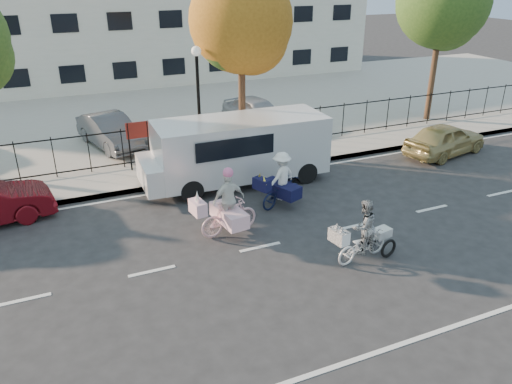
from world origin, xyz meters
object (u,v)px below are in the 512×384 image
unicorn_bike (228,210)px  white_van (238,148)px  gold_sedan (445,139)px  lot_car_c (111,131)px  bull_bike (281,185)px  lamppost (198,84)px  zebra_trike (363,237)px  lot_car_d (257,112)px

unicorn_bike → white_van: (1.66, 3.41, 0.52)m
gold_sedan → lot_car_c: lot_car_c is taller
bull_bike → lamppost: bearing=-7.2°
unicorn_bike → lot_car_c: (-1.93, 8.72, 0.07)m
white_van → zebra_trike: bearing=-78.5°
zebra_trike → bull_bike: 3.84m
bull_bike → lot_car_d: (2.61, 7.89, 0.12)m
unicorn_bike → lamppost: bearing=-17.5°
unicorn_bike → lot_car_d: size_ratio=0.51×
lamppost → bull_bike: 5.33m
lamppost → zebra_trike: 8.92m
lot_car_c → bull_bike: bearing=-76.8°
gold_sedan → unicorn_bike: bearing=92.4°
bull_bike → lot_car_d: bull_bike is taller
gold_sedan → lamppost: bearing=60.2°
lamppost → gold_sedan: size_ratio=1.12×
lamppost → gold_sedan: bearing=-17.6°
lot_car_c → gold_sedan: bearing=-41.2°
zebra_trike → lot_car_d: (2.10, 11.69, 0.18)m
zebra_trike → lot_car_d: zebra_trike is taller
zebra_trike → gold_sedan: zebra_trike is taller
gold_sedan → zebra_trike: bearing=112.9°
zebra_trike → bull_bike: bull_bike is taller
lot_car_c → lot_car_d: bearing=-13.0°
zebra_trike → white_van: white_van is taller
white_van → lot_car_c: 6.43m
bull_bike → gold_sedan: 8.39m
lamppost → lot_car_d: lamppost is taller
white_van → gold_sedan: 8.83m
zebra_trike → bull_bike: size_ratio=1.01×
gold_sedan → lot_car_d: lot_car_d is taller
lot_car_d → lamppost: bearing=-153.1°
lamppost → zebra_trike: lamppost is taller
lamppost → white_van: bearing=-74.4°
unicorn_bike → lot_car_d: unicorn_bike is taller
gold_sedan → lot_car_d: bearing=29.6°
white_van → lot_car_c: white_van is taller
unicorn_bike → lot_car_c: 8.93m
zebra_trike → gold_sedan: bearing=-64.9°
lot_car_d → gold_sedan: bearing=-62.0°
bull_bike → white_van: bearing=-8.2°
gold_sedan → lot_car_d: (-5.62, 6.27, 0.18)m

